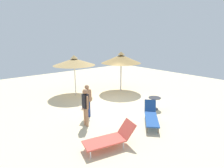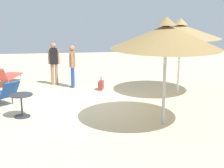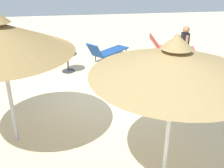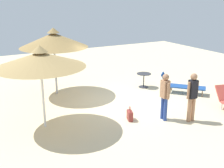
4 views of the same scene
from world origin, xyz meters
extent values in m
cube|color=beige|center=(0.00, 0.00, -0.05)|extent=(24.00, 24.00, 0.10)
cylinder|color=#B2B2B7|center=(2.16, 1.89, 1.23)|extent=(0.09, 0.09, 2.45)
cone|color=#997A47|center=(2.16, 1.89, 2.40)|extent=(2.90, 2.90, 0.61)
cone|color=#997A47|center=(2.16, 1.89, 2.80)|extent=(0.52, 0.52, 0.22)
cylinder|color=white|center=(-0.88, 3.30, 1.19)|extent=(0.08, 0.08, 2.38)
cone|color=tan|center=(-0.88, 3.30, 2.29)|extent=(2.85, 2.85, 0.47)
cone|color=tan|center=(-0.88, 3.30, 2.63)|extent=(0.51, 0.51, 0.22)
cylinder|color=silver|center=(-2.68, -3.07, 0.14)|extent=(0.04, 0.04, 0.27)
cube|color=#1E478C|center=(-0.63, -3.16, 0.32)|extent=(1.57, 1.50, 0.05)
cylinder|color=brown|center=(-0.97, -3.80, 0.15)|extent=(0.04, 0.04, 0.29)
cylinder|color=brown|center=(-1.29, -3.45, 0.15)|extent=(0.04, 0.04, 0.29)
cylinder|color=brown|center=(0.03, -2.87, 0.15)|extent=(0.04, 0.04, 0.29)
cylinder|color=brown|center=(-0.29, -2.53, 0.15)|extent=(0.04, 0.04, 0.29)
cube|color=#1E478C|center=(0.08, -2.51, 0.60)|extent=(0.63, 0.65, 0.53)
cylinder|color=navy|center=(-2.24, -0.53, 0.41)|extent=(0.13, 0.13, 0.83)
cylinder|color=navy|center=(-2.42, -0.52, 0.41)|extent=(0.13, 0.13, 0.83)
cube|color=#A57554|center=(-2.33, -0.52, 1.14)|extent=(0.30, 0.24, 0.62)
sphere|color=#A57554|center=(-2.33, -0.52, 1.56)|extent=(0.22, 0.22, 0.22)
cylinder|color=#A57554|center=(-2.14, -0.54, 1.11)|extent=(0.09, 0.09, 0.57)
cylinder|color=#A57554|center=(-2.52, -0.51, 1.11)|extent=(0.09, 0.09, 0.57)
cylinder|color=#A57554|center=(-2.88, -1.18, 0.43)|extent=(0.13, 0.13, 0.85)
cylinder|color=#A57554|center=(-2.89, -1.35, 0.43)|extent=(0.13, 0.13, 0.85)
cube|color=black|center=(-2.89, -1.26, 1.17)|extent=(0.23, 0.28, 0.64)
sphere|color=#A57554|center=(-2.89, -1.26, 1.61)|extent=(0.23, 0.23, 0.23)
cylinder|color=#A57554|center=(-2.88, -1.08, 1.15)|extent=(0.09, 0.09, 0.59)
cylinder|color=#A57554|center=(-2.89, -1.45, 1.15)|extent=(0.09, 0.09, 0.59)
cube|color=maroon|center=(-1.80, 0.54, 0.17)|extent=(0.39, 0.26, 0.34)
torus|color=maroon|center=(-1.80, 0.54, 0.39)|extent=(0.25, 0.11, 0.25)
cylinder|color=#2D2D33|center=(1.07, -2.04, 0.67)|extent=(0.68, 0.68, 0.02)
cylinder|color=#2D2D33|center=(1.07, -2.04, 0.33)|extent=(0.05, 0.05, 0.65)
cylinder|color=#2D2D33|center=(1.07, -2.04, 0.01)|extent=(0.47, 0.47, 0.02)
camera|label=1|loc=(-6.79, -7.71, 3.85)|focal=28.83mm
camera|label=2|loc=(10.54, -0.56, 3.21)|focal=53.10mm
camera|label=3|loc=(0.65, 7.33, 3.89)|focal=44.34mm
camera|label=4|loc=(-9.57, 5.51, 4.20)|focal=45.69mm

